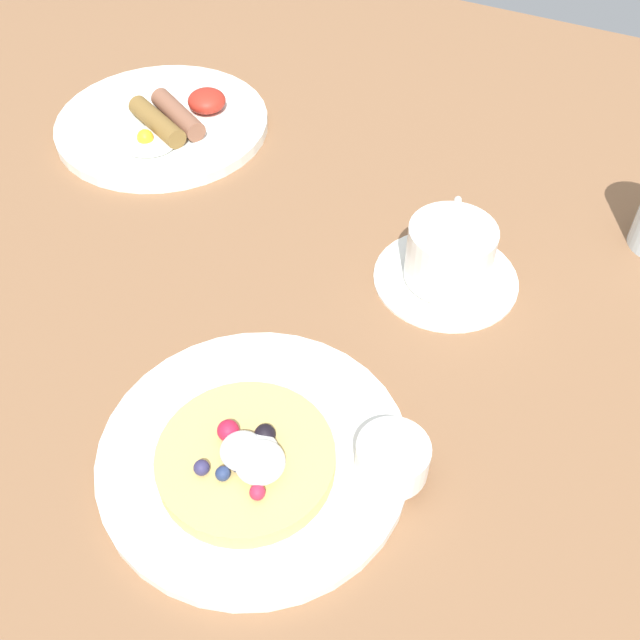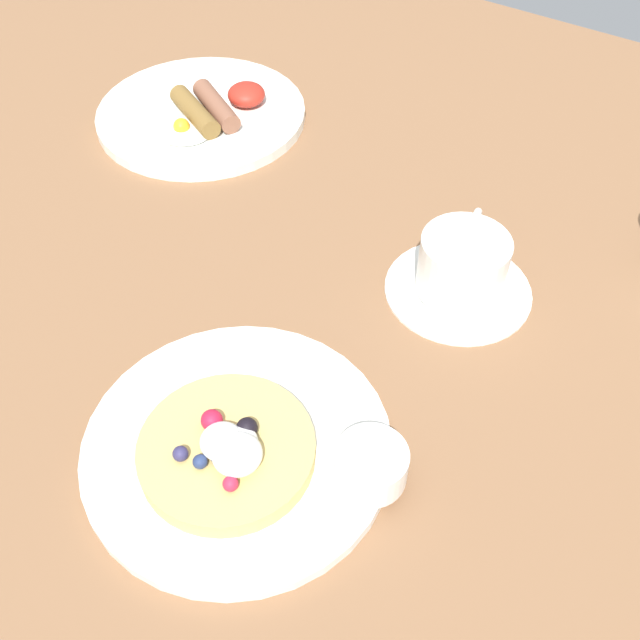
# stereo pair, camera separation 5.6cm
# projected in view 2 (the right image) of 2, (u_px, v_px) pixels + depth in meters

# --- Properties ---
(ground_plane) EXTENTS (1.79, 1.46, 0.03)m
(ground_plane) POSITION_uv_depth(u_px,v_px,m) (291.00, 334.00, 0.73)
(ground_plane) COLOR brown
(pancake_plate) EXTENTS (0.26, 0.26, 0.01)m
(pancake_plate) POSITION_uv_depth(u_px,v_px,m) (238.00, 446.00, 0.62)
(pancake_plate) COLOR white
(pancake_plate) RESTS_ON ground_plane
(pancake_with_berries) EXTENTS (0.14, 0.14, 0.04)m
(pancake_with_berries) POSITION_uv_depth(u_px,v_px,m) (227.00, 449.00, 0.59)
(pancake_with_berries) COLOR tan
(pancake_with_berries) RESTS_ON pancake_plate
(syrup_ramekin) EXTENTS (0.06, 0.06, 0.03)m
(syrup_ramekin) POSITION_uv_depth(u_px,v_px,m) (371.00, 465.00, 0.58)
(syrup_ramekin) COLOR white
(syrup_ramekin) RESTS_ON pancake_plate
(breakfast_plate) EXTENTS (0.26, 0.26, 0.01)m
(breakfast_plate) POSITION_uv_depth(u_px,v_px,m) (201.00, 114.00, 0.95)
(breakfast_plate) COLOR white
(breakfast_plate) RESTS_ON ground_plane
(fried_breakfast) EXTENTS (0.11, 0.15, 0.03)m
(fried_breakfast) POSITION_uv_depth(u_px,v_px,m) (213.00, 108.00, 0.92)
(fried_breakfast) COLOR brown
(fried_breakfast) RESTS_ON breakfast_plate
(coffee_saucer) EXTENTS (0.15, 0.15, 0.01)m
(coffee_saucer) POSITION_uv_depth(u_px,v_px,m) (458.00, 289.00, 0.74)
(coffee_saucer) COLOR white
(coffee_saucer) RESTS_ON ground_plane
(coffee_cup) EXTENTS (0.09, 0.12, 0.06)m
(coffee_cup) POSITION_uv_depth(u_px,v_px,m) (463.00, 263.00, 0.72)
(coffee_cup) COLOR white
(coffee_cup) RESTS_ON coffee_saucer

